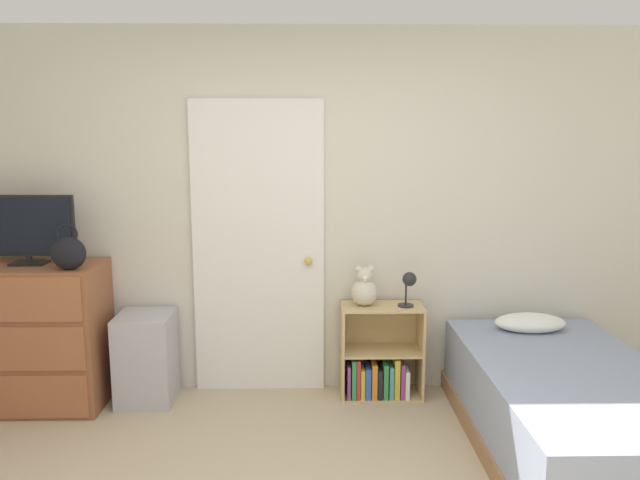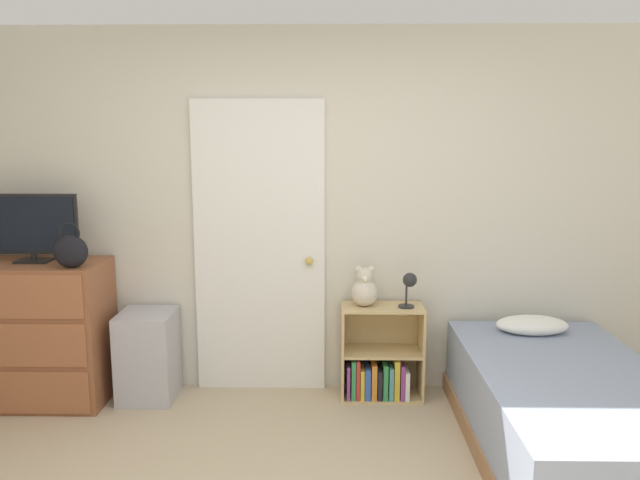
% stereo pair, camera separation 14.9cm
% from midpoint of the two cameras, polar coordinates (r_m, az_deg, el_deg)
% --- Properties ---
extents(wall_back, '(10.00, 0.06, 2.55)m').
position_cam_midpoint_polar(wall_back, '(4.40, 0.01, 2.45)').
color(wall_back, beige).
rests_on(wall_back, ground_plane).
extents(door_closed, '(0.92, 0.09, 2.06)m').
position_cam_midpoint_polar(door_closed, '(4.40, -4.57, -0.78)').
color(door_closed, white).
rests_on(door_closed, ground_plane).
extents(dresser, '(0.82, 0.52, 0.98)m').
position_cam_midpoint_polar(dresser, '(4.66, -22.94, -7.81)').
color(dresser, brown).
rests_on(dresser, ground_plane).
extents(tv, '(0.63, 0.16, 0.46)m').
position_cam_midpoint_polar(tv, '(4.54, -24.04, 1.12)').
color(tv, black).
rests_on(tv, dresser).
extents(handbag, '(0.22, 0.12, 0.30)m').
position_cam_midpoint_polar(handbag, '(4.27, -20.91, -0.94)').
color(handbag, black).
rests_on(handbag, dresser).
extents(storage_bin, '(0.37, 0.40, 0.62)m').
position_cam_midpoint_polar(storage_bin, '(4.55, -14.53, -10.18)').
color(storage_bin, '#ADADB7').
rests_on(storage_bin, ground_plane).
extents(bookshelf, '(0.57, 0.30, 0.66)m').
position_cam_midpoint_polar(bookshelf, '(4.48, 6.44, -11.24)').
color(bookshelf, tan).
rests_on(bookshelf, ground_plane).
extents(teddy_bear, '(0.18, 0.18, 0.28)m').
position_cam_midpoint_polar(teddy_bear, '(4.30, 5.10, -4.48)').
color(teddy_bear, beige).
rests_on(teddy_bear, bookshelf).
extents(desk_lamp, '(0.12, 0.12, 0.24)m').
position_cam_midpoint_polar(desk_lamp, '(4.28, 9.16, -3.97)').
color(desk_lamp, '#262628').
rests_on(desk_lamp, bookshelf).
extents(bed, '(1.06, 1.97, 0.63)m').
position_cam_midpoint_polar(bed, '(3.96, 22.78, -14.52)').
color(bed, '#996B47').
rests_on(bed, ground_plane).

